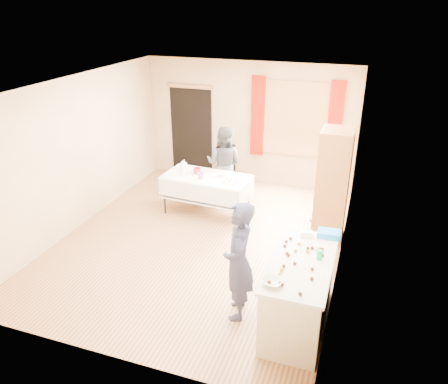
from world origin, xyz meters
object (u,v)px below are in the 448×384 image
at_px(cabinet, 332,186).
at_px(woman, 224,164).
at_px(party_table, 206,191).
at_px(chair, 223,179).
at_px(counter, 299,293).
at_px(girl, 239,261).

relative_size(cabinet, woman, 1.24).
height_order(party_table, chair, chair).
bearing_deg(party_table, counter, -45.13).
xyz_separation_m(cabinet, girl, (-0.85, -2.39, -0.15)).
relative_size(chair, woman, 0.68).
height_order(cabinet, girl, cabinet).
distance_m(chair, girl, 3.82).
xyz_separation_m(counter, chair, (-2.19, 3.44, -0.14)).
height_order(cabinet, woman, cabinet).
distance_m(party_table, girl, 2.95).
bearing_deg(woman, party_table, 83.66).
xyz_separation_m(chair, girl, (1.43, -3.51, 0.48)).
bearing_deg(girl, woman, -171.98).
bearing_deg(counter, cabinet, 87.53).
height_order(counter, woman, woman).
distance_m(counter, party_table, 3.31).
bearing_deg(girl, party_table, -165.00).
bearing_deg(party_table, cabinet, -0.73).
bearing_deg(woman, counter, 126.94).
relative_size(counter, girl, 0.97).
bearing_deg(party_table, chair, 94.33).
relative_size(party_table, girl, 1.04).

